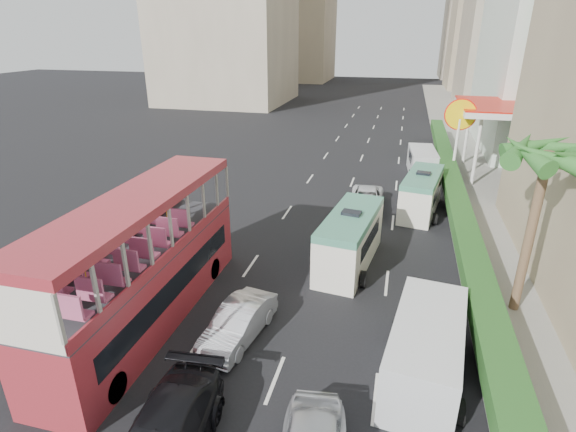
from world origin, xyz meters
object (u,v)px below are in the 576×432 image
(car_silver_lane_a, at_px, (239,338))
(minibus_far, at_px, (421,193))
(van_asset, at_px, (366,208))
(shell_station, at_px, (500,142))
(panel_van_near, at_px, (426,350))
(panel_van_far, at_px, (422,162))
(double_decker_bus, at_px, (144,261))
(minibus_near, at_px, (350,239))
(palm_tree, at_px, (530,235))

(car_silver_lane_a, bearing_deg, minibus_far, 74.43)
(van_asset, xyz_separation_m, shell_station, (8.93, 9.03, 2.75))
(panel_van_near, height_order, panel_van_far, panel_van_near)
(double_decker_bus, height_order, van_asset, double_decker_bus)
(van_asset, relative_size, panel_van_far, 0.93)
(car_silver_lane_a, bearing_deg, minibus_near, 73.39)
(double_decker_bus, distance_m, panel_van_far, 24.93)
(minibus_near, relative_size, panel_van_near, 1.11)
(car_silver_lane_a, height_order, shell_station, shell_station)
(panel_van_near, distance_m, palm_tree, 6.32)
(double_decker_bus, bearing_deg, shell_station, 55.18)
(car_silver_lane_a, relative_size, panel_van_near, 0.76)
(van_asset, xyz_separation_m, minibus_near, (-0.16, -7.59, 1.29))
(panel_van_far, bearing_deg, palm_tree, -84.89)
(panel_van_far, distance_m, shell_station, 5.74)
(double_decker_bus, height_order, car_silver_lane_a, double_decker_bus)
(panel_van_far, bearing_deg, double_decker_bus, -119.92)
(car_silver_lane_a, bearing_deg, panel_van_near, 5.66)
(double_decker_bus, relative_size, minibus_far, 2.01)
(minibus_near, bearing_deg, van_asset, 96.32)
(van_asset, xyz_separation_m, palm_tree, (6.73, -9.97, 3.38))
(van_asset, height_order, panel_van_far, panel_van_far)
(panel_van_near, bearing_deg, minibus_far, 97.06)
(minibus_far, relative_size, shell_station, 0.68)
(car_silver_lane_a, xyz_separation_m, palm_tree, (10.07, 4.27, 3.38))
(double_decker_bus, distance_m, car_silver_lane_a, 4.51)
(double_decker_bus, xyz_separation_m, minibus_far, (10.33, 14.16, -1.32))
(palm_tree, bearing_deg, panel_van_near, -127.70)
(minibus_near, relative_size, shell_station, 0.73)
(panel_van_near, distance_m, panel_van_far, 23.17)
(van_asset, bearing_deg, double_decker_bus, -119.48)
(panel_van_near, xyz_separation_m, shell_station, (5.79, 23.65, 1.71))
(double_decker_bus, height_order, panel_van_far, double_decker_bus)
(car_silver_lane_a, height_order, minibus_far, minibus_far)
(minibus_near, bearing_deg, shell_station, 68.84)
(minibus_far, bearing_deg, car_silver_lane_a, -104.81)
(double_decker_bus, distance_m, panel_van_near, 10.34)
(car_silver_lane_a, relative_size, panel_van_far, 0.84)
(car_silver_lane_a, bearing_deg, double_decker_bus, -175.15)
(double_decker_bus, height_order, minibus_far, double_decker_bus)
(car_silver_lane_a, bearing_deg, panel_van_far, 82.27)
(palm_tree, bearing_deg, car_silver_lane_a, -157.02)
(minibus_near, distance_m, minibus_far, 8.50)
(van_asset, distance_m, panel_van_near, 14.99)
(minibus_near, bearing_deg, palm_tree, -11.55)
(double_decker_bus, bearing_deg, panel_van_near, -3.63)
(van_asset, bearing_deg, palm_tree, -58.62)
(minibus_near, distance_m, panel_van_near, 7.76)
(panel_van_far, bearing_deg, minibus_near, -107.54)
(double_decker_bus, bearing_deg, minibus_far, 53.90)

